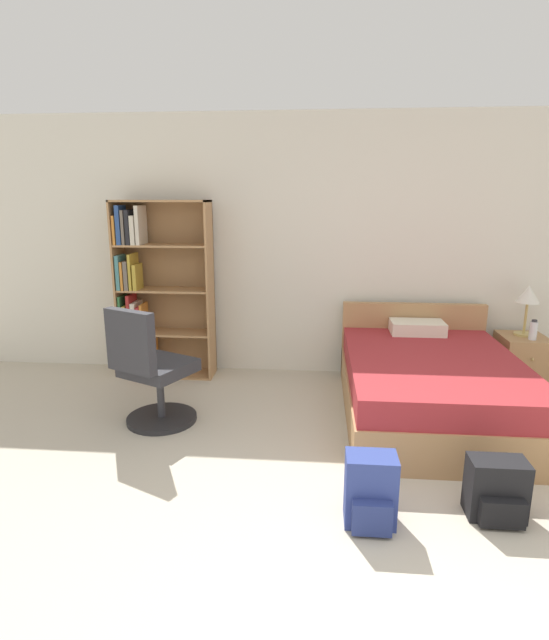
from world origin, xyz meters
name	(u,v)px	position (x,y,z in m)	size (l,w,h in m)	color
ground_plane	(385,619)	(0.00, 0.00, 0.00)	(14.00, 14.00, 0.00)	#BCB29E
wall_back	(351,248)	(0.00, 3.23, 1.30)	(9.00, 0.06, 2.60)	silver
bookshelf	(152,294)	(-1.99, 2.96, 0.85)	(0.94, 0.32, 1.77)	#AD7F51
bed	(430,384)	(0.63, 2.19, 0.27)	(1.39, 1.96, 0.78)	#AD7F51
office_chair	(151,373)	(-1.62, 1.79, 0.44)	(0.66, 0.70, 0.99)	#232326
nightstand	(521,362)	(1.64, 2.90, 0.26)	(0.41, 0.47, 0.52)	#AD7F51
table_lamp	(528,298)	(1.64, 2.94, 0.88)	(0.22, 0.22, 0.48)	tan
water_bottle	(533,330)	(1.66, 2.79, 0.60)	(0.07, 0.07, 0.19)	silver
backpack_black	(497,491)	(0.72, 0.79, 0.17)	(0.32, 0.25, 0.35)	black
backpack_blue	(371,492)	(-0.01, 0.67, 0.20)	(0.28, 0.26, 0.41)	navy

